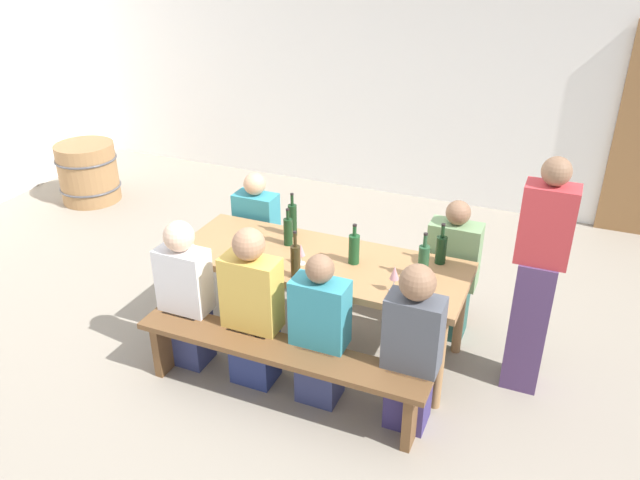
{
  "coord_description": "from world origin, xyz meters",
  "views": [
    {
      "loc": [
        1.54,
        -3.61,
        2.91
      ],
      "look_at": [
        0.0,
        0.0,
        0.9
      ],
      "focal_mm": 35.29,
      "sensor_mm": 36.0,
      "label": 1
    }
  ],
  "objects_px": {
    "bench_far": "(352,263)",
    "wine_glass_2": "(394,274)",
    "wine_glass_3": "(301,251)",
    "wine_barrel": "(88,172)",
    "wine_glass_1": "(244,248)",
    "seated_guest_near_2": "(320,334)",
    "tasting_table": "(320,268)",
    "bench_near": "(279,358)",
    "seated_guest_far_0": "(257,237)",
    "standing_host": "(536,282)",
    "wine_bottle_5": "(292,219)",
    "seated_guest_near_3": "(412,350)",
    "wine_bottle_0": "(354,248)",
    "wine_bottle_3": "(288,231)",
    "seated_guest_near_0": "(186,297)",
    "seated_guest_far_1": "(452,274)",
    "wine_bottle_4": "(295,260)",
    "wine_glass_0": "(189,241)",
    "wine_bottle_1": "(441,249)",
    "wine_bottle_2": "(423,262)",
    "seated_guest_near_1": "(253,311)"
  },
  "relations": [
    {
      "from": "bench_far",
      "to": "wine_glass_2",
      "type": "bearing_deg",
      "value": -55.92
    },
    {
      "from": "seated_guest_near_1",
      "to": "standing_host",
      "type": "xyz_separation_m",
      "value": [
        1.72,
        0.69,
        0.25
      ]
    },
    {
      "from": "wine_bottle_4",
      "to": "seated_guest_far_1",
      "type": "distance_m",
      "value": 1.28
    },
    {
      "from": "wine_glass_3",
      "to": "seated_guest_near_3",
      "type": "xyz_separation_m",
      "value": [
        0.93,
        -0.42,
        -0.29
      ]
    },
    {
      "from": "bench_far",
      "to": "standing_host",
      "type": "relative_size",
      "value": 1.2
    },
    {
      "from": "bench_far",
      "to": "wine_bottle_5",
      "type": "relative_size",
      "value": 5.8
    },
    {
      "from": "tasting_table",
      "to": "bench_near",
      "type": "xyz_separation_m",
      "value": [
        0.0,
        -0.69,
        -0.32
      ]
    },
    {
      "from": "wine_bottle_1",
      "to": "wine_bottle_5",
      "type": "distance_m",
      "value": 1.14
    },
    {
      "from": "wine_glass_3",
      "to": "wine_glass_1",
      "type": "bearing_deg",
      "value": -157.8
    },
    {
      "from": "wine_glass_3",
      "to": "seated_guest_far_1",
      "type": "xyz_separation_m",
      "value": [
        0.94,
        0.66,
        -0.32
      ]
    },
    {
      "from": "wine_bottle_3",
      "to": "wine_barrel",
      "type": "relative_size",
      "value": 0.43
    },
    {
      "from": "wine_bottle_0",
      "to": "seated_guest_near_0",
      "type": "height_order",
      "value": "seated_guest_near_0"
    },
    {
      "from": "wine_glass_3",
      "to": "seated_guest_near_0",
      "type": "distance_m",
      "value": 0.87
    },
    {
      "from": "bench_near",
      "to": "seated_guest_near_3",
      "type": "distance_m",
      "value": 0.88
    },
    {
      "from": "wine_glass_2",
      "to": "seated_guest_far_1",
      "type": "bearing_deg",
      "value": 72.63
    },
    {
      "from": "seated_guest_near_0",
      "to": "wine_glass_2",
      "type": "bearing_deg",
      "value": -77.18
    },
    {
      "from": "seated_guest_near_0",
      "to": "wine_bottle_3",
      "type": "bearing_deg",
      "value": -37.26
    },
    {
      "from": "wine_glass_0",
      "to": "wine_glass_1",
      "type": "height_order",
      "value": "wine_glass_1"
    },
    {
      "from": "bench_far",
      "to": "wine_bottle_0",
      "type": "distance_m",
      "value": 0.86
    },
    {
      "from": "wine_glass_2",
      "to": "wine_glass_1",
      "type": "bearing_deg",
      "value": -177.29
    },
    {
      "from": "wine_bottle_2",
      "to": "wine_bottle_5",
      "type": "relative_size",
      "value": 0.98
    },
    {
      "from": "wine_bottle_0",
      "to": "seated_guest_far_0",
      "type": "relative_size",
      "value": 0.28
    },
    {
      "from": "wine_glass_3",
      "to": "seated_guest_near_3",
      "type": "height_order",
      "value": "seated_guest_near_3"
    },
    {
      "from": "wine_glass_1",
      "to": "seated_guest_near_2",
      "type": "relative_size",
      "value": 0.16
    },
    {
      "from": "wine_bottle_2",
      "to": "seated_guest_near_3",
      "type": "height_order",
      "value": "seated_guest_near_3"
    },
    {
      "from": "wine_glass_3",
      "to": "seated_guest_near_1",
      "type": "xyz_separation_m",
      "value": [
        -0.17,
        -0.42,
        -0.29
      ]
    },
    {
      "from": "seated_guest_far_0",
      "to": "standing_host",
      "type": "xyz_separation_m",
      "value": [
        2.26,
        -0.38,
        0.3
      ]
    },
    {
      "from": "bench_near",
      "to": "wine_bottle_5",
      "type": "relative_size",
      "value": 5.8
    },
    {
      "from": "wine_bottle_2",
      "to": "wine_bottle_3",
      "type": "distance_m",
      "value": 1.05
    },
    {
      "from": "wine_glass_0",
      "to": "wine_glass_3",
      "type": "distance_m",
      "value": 0.81
    },
    {
      "from": "wine_glass_3",
      "to": "wine_glass_2",
      "type": "bearing_deg",
      "value": -8.01
    },
    {
      "from": "wine_bottle_1",
      "to": "seated_guest_near_0",
      "type": "bearing_deg",
      "value": -152.98
    },
    {
      "from": "wine_bottle_5",
      "to": "tasting_table",
      "type": "bearing_deg",
      "value": -37.96
    },
    {
      "from": "wine_glass_0",
      "to": "seated_guest_near_2",
      "type": "xyz_separation_m",
      "value": [
        1.11,
        -0.22,
        -0.35
      ]
    },
    {
      "from": "wine_glass_0",
      "to": "bench_far",
      "type": "bearing_deg",
      "value": 48.55
    },
    {
      "from": "tasting_table",
      "to": "bench_near",
      "type": "distance_m",
      "value": 0.76
    },
    {
      "from": "wine_glass_3",
      "to": "wine_barrel",
      "type": "height_order",
      "value": "wine_glass_3"
    },
    {
      "from": "wine_bottle_5",
      "to": "wine_glass_3",
      "type": "distance_m",
      "value": 0.45
    },
    {
      "from": "wine_glass_3",
      "to": "standing_host",
      "type": "height_order",
      "value": "standing_host"
    },
    {
      "from": "seated_guest_near_0",
      "to": "seated_guest_near_2",
      "type": "xyz_separation_m",
      "value": [
        1.02,
        0.0,
        -0.03
      ]
    },
    {
      "from": "wine_barrel",
      "to": "tasting_table",
      "type": "bearing_deg",
      "value": -23.54
    },
    {
      "from": "seated_guest_near_3",
      "to": "seated_guest_far_0",
      "type": "relative_size",
      "value": 1.06
    },
    {
      "from": "wine_glass_0",
      "to": "seated_guest_far_1",
      "type": "bearing_deg",
      "value": 26.16
    },
    {
      "from": "bench_near",
      "to": "wine_bottle_0",
      "type": "height_order",
      "value": "wine_bottle_0"
    },
    {
      "from": "wine_bottle_4",
      "to": "wine_glass_0",
      "type": "bearing_deg",
      "value": -178.81
    },
    {
      "from": "wine_glass_1",
      "to": "seated_guest_near_0",
      "type": "xyz_separation_m",
      "value": [
        -0.33,
        -0.27,
        -0.32
      ]
    },
    {
      "from": "wine_bottle_0",
      "to": "seated_guest_far_0",
      "type": "distance_m",
      "value": 1.21
    },
    {
      "from": "wine_bottle_3",
      "to": "wine_bottle_5",
      "type": "bearing_deg",
      "value": 103.18
    },
    {
      "from": "wine_barrel",
      "to": "wine_bottle_1",
      "type": "bearing_deg",
      "value": -16.23
    },
    {
      "from": "tasting_table",
      "to": "wine_bottle_4",
      "type": "bearing_deg",
      "value": -100.07
    }
  ]
}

